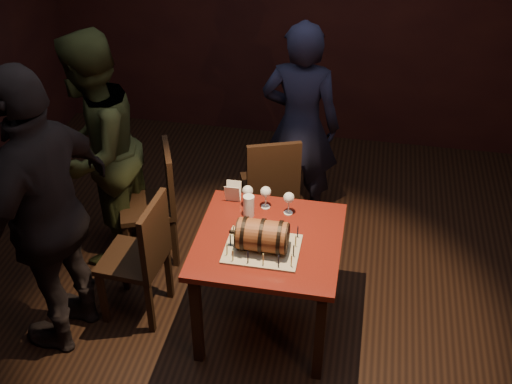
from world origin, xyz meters
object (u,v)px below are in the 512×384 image
(pub_table, at_px, (269,252))
(wine_glass_right, at_px, (289,199))
(chair_back, at_px, (271,184))
(chair_left_front, at_px, (143,253))
(wine_glass_left, at_px, (248,192))
(person_left_front, at_px, (48,215))
(wine_glass_mid, at_px, (266,193))
(person_back, at_px, (300,126))
(barrel_cake, at_px, (262,236))
(pint_of_ale, at_px, (249,206))
(chair_left_rear, at_px, (157,198))
(person_left_rear, at_px, (95,152))

(pub_table, xyz_separation_m, wine_glass_right, (0.08, 0.28, 0.23))
(chair_back, height_order, chair_left_front, same)
(wine_glass_left, bearing_deg, person_left_front, -151.27)
(wine_glass_mid, height_order, person_back, person_back)
(pub_table, height_order, barrel_cake, barrel_cake)
(barrel_cake, distance_m, pint_of_ale, 0.36)
(wine_glass_left, xyz_separation_m, pint_of_ale, (0.03, -0.10, -0.05))
(wine_glass_mid, relative_size, chair_left_front, 0.17)
(pint_of_ale, bearing_deg, chair_back, 87.89)
(wine_glass_left, xyz_separation_m, chair_left_rear, (-0.74, 0.29, -0.35))
(pint_of_ale, bearing_deg, barrel_cake, -65.49)
(wine_glass_left, bearing_deg, pint_of_ale, -74.95)
(person_left_rear, bearing_deg, barrel_cake, 68.19)
(barrel_cake, bearing_deg, person_back, 88.30)
(wine_glass_left, xyz_separation_m, chair_back, (0.05, 0.62, -0.35))
(barrel_cake, height_order, pint_of_ale, barrel_cake)
(person_back, bearing_deg, chair_back, 69.39)
(wine_glass_left, relative_size, person_back, 0.10)
(chair_back, bearing_deg, barrel_cake, -83.37)
(barrel_cake, height_order, wine_glass_left, barrel_cake)
(pub_table, height_order, pint_of_ale, pint_of_ale)
(chair_left_rear, height_order, person_back, person_back)
(chair_left_front, bearing_deg, pub_table, 2.18)
(chair_left_rear, relative_size, person_left_rear, 0.53)
(barrel_cake, relative_size, wine_glass_mid, 2.23)
(wine_glass_mid, height_order, person_left_rear, person_left_rear)
(barrel_cake, height_order, chair_left_rear, barrel_cake)
(pub_table, height_order, chair_back, chair_back)
(chair_left_rear, bearing_deg, wine_glass_right, -17.04)
(pub_table, relative_size, chair_left_front, 0.97)
(wine_glass_right, distance_m, chair_left_rear, 1.12)
(barrel_cake, xyz_separation_m, wine_glass_right, (0.10, 0.40, 0.01))
(person_left_rear, distance_m, person_left_front, 0.87)
(chair_left_rear, bearing_deg, pub_table, -32.32)
(person_left_front, bearing_deg, chair_left_front, 130.35)
(person_back, bearing_deg, pint_of_ale, 83.39)
(pint_of_ale, xyz_separation_m, chair_back, (0.03, 0.72, -0.30))
(chair_left_rear, distance_m, person_left_rear, 0.56)
(wine_glass_mid, relative_size, chair_back, 0.17)
(wine_glass_mid, height_order, chair_left_front, chair_left_front)
(wine_glass_mid, relative_size, person_back, 0.10)
(pub_table, xyz_separation_m, wine_glass_left, (-0.19, 0.31, 0.23))
(person_left_front, bearing_deg, pub_table, 113.36)
(person_left_rear, bearing_deg, person_back, 123.09)
(wine_glass_right, relative_size, chair_left_rear, 0.17)
(chair_back, bearing_deg, wine_glass_left, -94.83)
(person_back, height_order, person_left_front, person_left_front)
(wine_glass_left, bearing_deg, wine_glass_mid, 5.84)
(pub_table, height_order, person_left_rear, person_left_rear)
(person_left_rear, bearing_deg, pub_table, 72.56)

